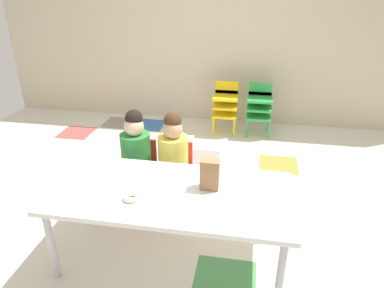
% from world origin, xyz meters
% --- Properties ---
extents(ground_plane, '(6.26, 4.47, 0.02)m').
position_xyz_m(ground_plane, '(0.00, 0.00, -0.01)').
color(ground_plane, silver).
extents(back_wall, '(6.26, 0.10, 2.65)m').
position_xyz_m(back_wall, '(0.00, 2.23, 1.32)').
color(back_wall, beige).
rests_on(back_wall, ground_plane).
extents(craft_table, '(1.68, 0.80, 0.58)m').
position_xyz_m(craft_table, '(0.04, -0.72, 0.54)').
color(craft_table, white).
rests_on(craft_table, ground_plane).
extents(seated_child_near_camera, '(0.32, 0.32, 0.92)m').
position_xyz_m(seated_child_near_camera, '(-0.43, -0.09, 0.55)').
color(seated_child_near_camera, red).
rests_on(seated_child_near_camera, ground_plane).
extents(seated_child_middle_seat, '(0.32, 0.31, 0.92)m').
position_xyz_m(seated_child_middle_seat, '(-0.09, -0.09, 0.55)').
color(seated_child_middle_seat, red).
rests_on(seated_child_middle_seat, ground_plane).
extents(kid_chair_yellow_stack, '(0.32, 0.30, 0.68)m').
position_xyz_m(kid_chair_yellow_stack, '(0.20, 1.77, 0.40)').
color(kid_chair_yellow_stack, yellow).
rests_on(kid_chair_yellow_stack, ground_plane).
extents(kid_chair_green_stack, '(0.32, 0.30, 0.68)m').
position_xyz_m(kid_chair_green_stack, '(0.65, 1.77, 0.40)').
color(kid_chair_green_stack, green).
rests_on(kid_chair_green_stack, ground_plane).
extents(paper_bag_brown, '(0.13, 0.09, 0.22)m').
position_xyz_m(paper_bag_brown, '(0.30, -0.64, 0.69)').
color(paper_bag_brown, '#9E754C').
rests_on(paper_bag_brown, craft_table).
extents(paper_plate_near_edge, '(0.18, 0.18, 0.01)m').
position_xyz_m(paper_plate_near_edge, '(-0.19, -0.88, 0.59)').
color(paper_plate_near_edge, white).
rests_on(paper_plate_near_edge, craft_table).
extents(donut_powdered_on_plate, '(0.12, 0.12, 0.03)m').
position_xyz_m(donut_powdered_on_plate, '(-0.19, -0.88, 0.61)').
color(donut_powdered_on_plate, white).
rests_on(donut_powdered_on_plate, craft_table).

